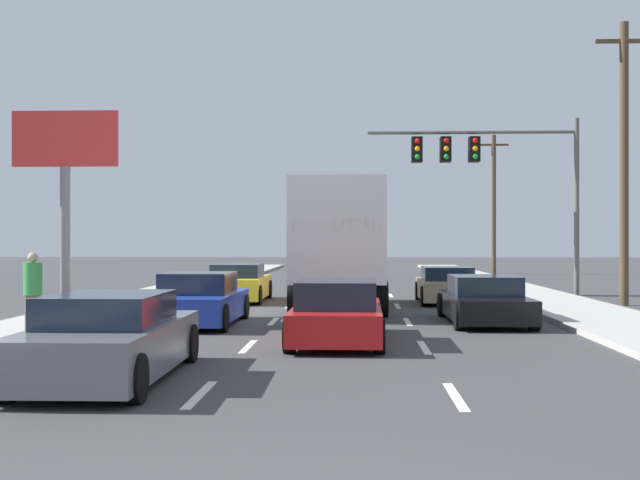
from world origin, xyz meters
TOP-DOWN VIEW (x-y plane):
  - ground_plane at (0.00, 25.00)m, footprint 140.00×140.00m
  - sidewalk_right at (6.69, 20.00)m, footprint 2.88×80.00m
  - sidewalk_left at (-6.69, 20.00)m, footprint 2.88×80.00m
  - lane_markings at (0.00, 21.08)m, footprint 3.54×52.00m
  - car_yellow at (-3.54, 22.78)m, footprint 1.88×4.24m
  - car_blue at (-3.43, 15.13)m, footprint 1.98×4.34m
  - car_gray at (-3.25, 7.17)m, footprint 1.92×4.69m
  - box_truck at (-0.08, 19.46)m, footprint 2.69×8.28m
  - car_red at (0.01, 11.86)m, footprint 1.90×4.72m
  - car_tan at (3.37, 22.40)m, footprint 1.91×4.02m
  - car_black at (3.59, 15.88)m, footprint 1.95×4.60m
  - traffic_signal_mast at (5.08, 26.60)m, footprint 7.95×0.69m
  - utility_pole_mid at (8.87, 21.63)m, footprint 1.80×0.28m
  - utility_pole_far at (8.82, 45.98)m, footprint 1.80×0.28m
  - roadside_billboard at (-10.07, 24.53)m, footprint 3.84×0.36m
  - pedestrian_mid_block at (-6.37, 12.15)m, footprint 0.38×0.38m

SIDE VIEW (x-z plane):
  - ground_plane at x=0.00m, z-range 0.00..0.00m
  - lane_markings at x=0.00m, z-range 0.00..0.01m
  - sidewalk_right at x=6.69m, z-range 0.00..0.14m
  - sidewalk_left at x=-6.69m, z-range 0.00..0.14m
  - car_black at x=3.59m, z-range -0.05..1.13m
  - car_tan at x=3.37m, z-range -0.04..1.16m
  - car_blue at x=-3.43m, z-range -0.06..1.21m
  - car_yellow at x=-3.54m, z-range -0.05..1.22m
  - car_red at x=0.01m, z-range -0.05..1.22m
  - car_gray at x=-3.25m, z-range -0.05..1.24m
  - pedestrian_mid_block at x=-6.37m, z-range 0.14..1.80m
  - box_truck at x=-0.08m, z-range 0.23..3.92m
  - utility_pole_far at x=8.82m, z-range 0.14..8.61m
  - utility_pole_mid at x=8.87m, z-range 0.14..9.09m
  - roadside_billboard at x=-10.07m, z-range 1.40..8.13m
  - traffic_signal_mast at x=5.08m, z-range 1.75..8.40m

